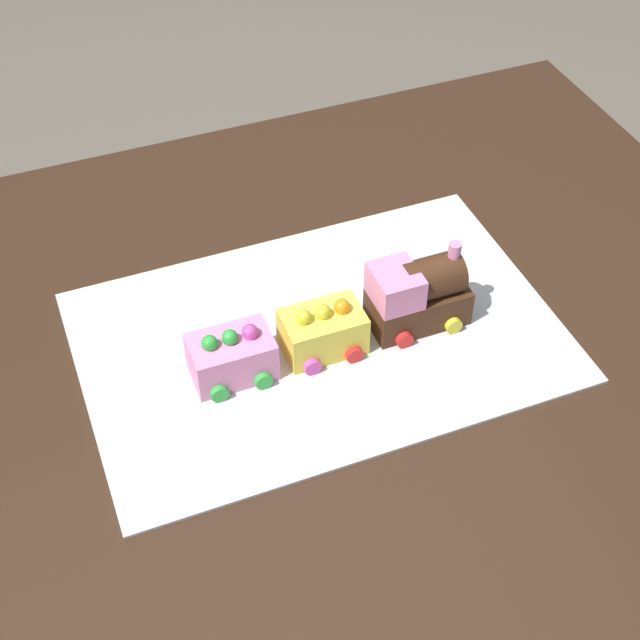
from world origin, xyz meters
TOP-DOWN VIEW (x-y plane):
  - ground_plane at (0.00, 0.00)m, footprint 8.00×8.00m
  - dining_table at (0.00, 0.00)m, footprint 1.40×1.00m
  - cake_board at (-0.06, 0.00)m, footprint 0.60×0.40m
  - cake_locomotive at (-0.19, 0.02)m, footprint 0.14×0.08m
  - cake_car_tanker_lemon at (-0.06, 0.02)m, footprint 0.10×0.08m
  - cake_car_flatbed_bubblegum at (0.06, 0.02)m, footprint 0.10×0.08m

SIDE VIEW (x-z plane):
  - ground_plane at x=0.00m, z-range 0.00..0.00m
  - dining_table at x=0.00m, z-range 0.26..1.00m
  - cake_board at x=-0.06m, z-range 0.74..0.74m
  - cake_car_tanker_lemon at x=-0.06m, z-range 0.74..0.81m
  - cake_car_flatbed_bubblegum at x=0.06m, z-range 0.74..0.81m
  - cake_locomotive at x=-0.19m, z-range 0.73..0.85m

